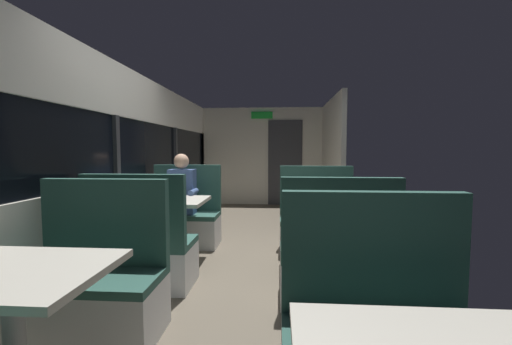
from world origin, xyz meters
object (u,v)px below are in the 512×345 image
(dining_table_near_window, at_px, (12,289))
(bench_near_window_facing_entry, at_px, (95,289))
(bench_rear_aisle_facing_entry, at_px, (317,227))
(seated_passenger, at_px, (183,207))
(coffee_cup_primary, at_px, (307,201))
(dining_table_rear_aisle, at_px, (325,213))
(bench_mid_window_facing_end, at_px, (142,253))
(bench_mid_window_facing_entry, at_px, (185,221))
(dining_table_mid_window, at_px, (167,208))
(bench_rear_aisle_facing_end, at_px, (336,266))

(dining_table_near_window, bearing_deg, bench_near_window_facing_entry, 90.00)
(bench_rear_aisle_facing_entry, bearing_deg, seated_passenger, 175.92)
(bench_near_window_facing_entry, height_order, coffee_cup_primary, bench_near_window_facing_entry)
(dining_table_rear_aisle, bearing_deg, seated_passenger, 155.20)
(bench_mid_window_facing_end, bearing_deg, seated_passenger, 90.00)
(bench_mid_window_facing_entry, bearing_deg, dining_table_rear_aisle, -26.68)
(dining_table_near_window, distance_m, bench_near_window_facing_entry, 0.77)
(dining_table_mid_window, distance_m, bench_mid_window_facing_end, 0.77)
(bench_rear_aisle_facing_entry, height_order, coffee_cup_primary, bench_rear_aisle_facing_entry)
(bench_near_window_facing_entry, bearing_deg, bench_rear_aisle_facing_entry, 48.12)
(coffee_cup_primary, bearing_deg, dining_table_mid_window, 169.11)
(bench_mid_window_facing_entry, bearing_deg, bench_near_window_facing_entry, -90.00)
(dining_table_rear_aisle, bearing_deg, coffee_cup_primary, -152.14)
(bench_near_window_facing_entry, distance_m, dining_table_mid_window, 1.53)
(bench_rear_aisle_facing_end, relative_size, bench_rear_aisle_facing_entry, 1.00)
(bench_near_window_facing_entry, distance_m, bench_rear_aisle_facing_entry, 2.68)
(bench_rear_aisle_facing_end, relative_size, seated_passenger, 0.87)
(bench_rear_aisle_facing_entry, bearing_deg, bench_near_window_facing_entry, -131.88)
(bench_near_window_facing_entry, height_order, seated_passenger, seated_passenger)
(bench_near_window_facing_entry, distance_m, bench_mid_window_facing_end, 0.80)
(dining_table_near_window, xyz_separation_m, bench_rear_aisle_facing_entry, (1.79, 2.70, -0.31))
(seated_passenger, xyz_separation_m, coffee_cup_primary, (1.59, -0.93, 0.25))
(dining_table_near_window, distance_m, bench_rear_aisle_facing_entry, 3.25)
(dining_table_mid_window, relative_size, dining_table_rear_aisle, 1.00)
(bench_mid_window_facing_entry, height_order, bench_rear_aisle_facing_entry, same)
(dining_table_near_window, height_order, bench_rear_aisle_facing_entry, bench_rear_aisle_facing_entry)
(bench_near_window_facing_entry, relative_size, dining_table_mid_window, 1.22)
(bench_mid_window_facing_entry, relative_size, seated_passenger, 0.87)
(bench_mid_window_facing_entry, relative_size, coffee_cup_primary, 12.22)
(dining_table_mid_window, xyz_separation_m, dining_table_rear_aisle, (1.79, -0.20, 0.00))
(dining_table_near_window, relative_size, dining_table_mid_window, 1.00)
(bench_mid_window_facing_end, xyz_separation_m, coffee_cup_primary, (1.59, 0.39, 0.46))
(dining_table_mid_window, bearing_deg, bench_near_window_facing_entry, -90.00)
(dining_table_rear_aisle, distance_m, bench_rear_aisle_facing_end, 0.77)
(seated_passenger, height_order, coffee_cup_primary, seated_passenger)
(dining_table_rear_aisle, bearing_deg, bench_rear_aisle_facing_entry, 90.00)
(dining_table_mid_window, relative_size, bench_mid_window_facing_entry, 0.82)
(bench_mid_window_facing_entry, height_order, coffee_cup_primary, bench_mid_window_facing_entry)
(dining_table_rear_aisle, relative_size, bench_rear_aisle_facing_entry, 0.82)
(bench_rear_aisle_facing_end, bearing_deg, dining_table_near_window, -144.08)
(bench_near_window_facing_entry, height_order, dining_table_rear_aisle, bench_near_window_facing_entry)
(bench_mid_window_facing_end, height_order, seated_passenger, seated_passenger)
(bench_mid_window_facing_end, height_order, bench_mid_window_facing_entry, same)
(dining_table_rear_aisle, relative_size, coffee_cup_primary, 10.00)
(bench_near_window_facing_entry, xyz_separation_m, bench_rear_aisle_facing_entry, (1.79, 2.00, 0.00))
(bench_rear_aisle_facing_entry, distance_m, coffee_cup_primary, 0.95)
(dining_table_rear_aisle, distance_m, coffee_cup_primary, 0.27)
(bench_mid_window_facing_entry, bearing_deg, seated_passenger, -90.00)
(dining_table_rear_aisle, height_order, coffee_cup_primary, coffee_cup_primary)
(seated_passenger, bearing_deg, bench_mid_window_facing_end, -90.00)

